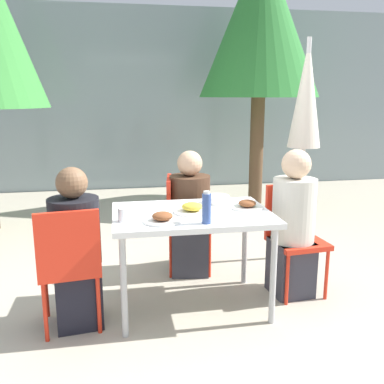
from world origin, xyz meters
The scene contains 17 objects.
ground_plane centered at (0.00, 0.00, 0.00)m, with size 24.00×24.00×0.00m, color #B2A893.
building_facade centered at (0.00, 4.49, 1.50)m, with size 10.00×0.20×3.00m.
dining_table centered at (0.00, 0.00, 0.68)m, with size 1.14×0.79×0.74m.
chair_left centered at (-0.86, -0.19, 0.51)m, with size 0.45×0.45×0.87m.
person_left centered at (-0.82, -0.11, 0.53)m, with size 0.34×0.34×1.12m.
chair_right centered at (0.86, 0.16, 0.51)m, with size 0.44×0.44×0.87m.
person_right centered at (0.82, 0.08, 0.56)m, with size 0.34×0.34×1.18m.
chair_far centered at (0.02, 0.71, 0.51)m, with size 0.45×0.45×0.87m.
person_far centered at (0.09, 0.65, 0.52)m, with size 0.36×0.36×1.11m.
closed_umbrella centered at (1.22, 0.83, 1.47)m, with size 0.36×0.36×2.08m.
plate_0 centered at (0.00, -0.01, 0.77)m, with size 0.27×0.27×0.07m.
plate_1 centered at (-0.24, -0.21, 0.77)m, with size 0.25×0.25×0.07m.
plate_2 centered at (0.43, 0.03, 0.77)m, with size 0.24×0.24×0.07m.
bottle centered at (0.05, -0.29, 0.85)m, with size 0.06×0.06×0.22m.
drinking_cup centered at (-0.50, -0.15, 0.79)m, with size 0.07×0.07×0.09m.
salad_bowl centered at (0.24, 0.23, 0.77)m, with size 0.19×0.19×0.06m.
tree_behind_right centered at (1.50, 3.02, 2.57)m, with size 1.68×1.68×3.63m.
Camera 1 is at (-0.52, -2.95, 1.57)m, focal length 40.00 mm.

